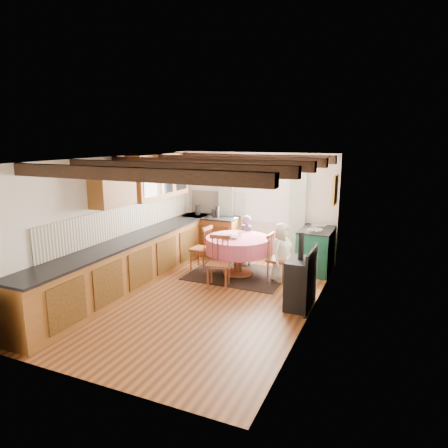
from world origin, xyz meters
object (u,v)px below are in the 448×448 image
at_px(cast_iron_stove, 300,270).
at_px(aga_range, 316,250).
at_px(child_far, 247,240).
at_px(cup, 240,234).
at_px(chair_right, 279,258).
at_px(chair_near, 218,262).
at_px(chair_left, 201,247).
at_px(child_right, 282,252).
at_px(dining_table, 238,256).

bearing_deg(cast_iron_stove, aga_range, 93.29).
bearing_deg(child_far, cup, 117.20).
bearing_deg(aga_range, child_far, -174.68).
bearing_deg(aga_range, cast_iron_stove, -86.71).
xyz_separation_m(chair_right, aga_range, (0.54, 0.88, -0.01)).
relative_size(chair_near, cast_iron_stove, 0.76).
distance_m(chair_left, aga_range, 2.39).
height_order(chair_right, child_right, child_right).
bearing_deg(cup, chair_near, -95.15).
relative_size(dining_table, chair_near, 1.34).
relative_size(chair_right, aga_range, 0.94).
bearing_deg(child_far, chair_left, 59.45).
height_order(dining_table, chair_right, chair_right).
xyz_separation_m(chair_left, cup, (0.87, 0.04, 0.36)).
bearing_deg(chair_right, aga_range, -28.30).
height_order(chair_near, aga_range, chair_near).
bearing_deg(child_right, cup, 98.13).
bearing_deg(cup, child_far, 97.35).
bearing_deg(aga_range, cup, -151.82).
bearing_deg(dining_table, child_far, 95.98).
relative_size(chair_left, child_right, 0.81).
bearing_deg(chair_left, cast_iron_stove, 67.70).
xyz_separation_m(cast_iron_stove, child_right, (-0.61, 1.08, -0.06)).
bearing_deg(child_right, chair_near, 143.28).
bearing_deg(cast_iron_stove, chair_right, 122.14).
xyz_separation_m(cast_iron_stove, child_far, (-1.58, 1.78, -0.08)).
relative_size(cast_iron_stove, child_far, 1.15).
relative_size(chair_near, aga_range, 0.97).
relative_size(dining_table, chair_right, 1.37).
xyz_separation_m(aga_range, cup, (-1.39, -0.74, 0.36)).
height_order(chair_near, chair_right, chair_near).
height_order(dining_table, child_right, child_right).
bearing_deg(cast_iron_stove, chair_near, 169.73).
bearing_deg(chair_left, chair_right, 90.16).
xyz_separation_m(chair_right, cast_iron_stove, (0.65, -1.04, 0.16)).
bearing_deg(chair_near, cup, 72.38).
bearing_deg(cup, chair_left, -177.08).
distance_m(chair_right, child_right, 0.12).
distance_m(dining_table, aga_range, 1.63).
relative_size(child_right, cup, 12.01).
relative_size(child_far, child_right, 0.95).
bearing_deg(aga_range, dining_table, -148.99).
relative_size(chair_right, cup, 9.76).
bearing_deg(chair_near, cast_iron_stove, -22.74).
xyz_separation_m(chair_right, child_far, (-0.93, 0.74, 0.08)).
distance_m(dining_table, chair_near, 0.80).
relative_size(aga_range, child_far, 0.91).
bearing_deg(child_right, chair_left, 102.46).
distance_m(chair_right, cast_iron_stove, 1.23).
xyz_separation_m(chair_near, aga_range, (1.47, 1.63, -0.02)).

